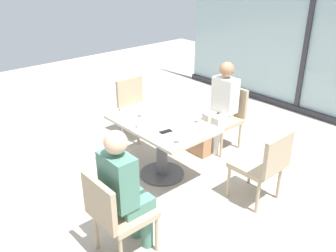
{
  "coord_description": "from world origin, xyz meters",
  "views": [
    {
      "loc": [
        3.0,
        -2.55,
        2.52
      ],
      "look_at": [
        0.0,
        0.1,
        0.65
      ],
      "focal_mm": 38.84,
      "sensor_mm": 36.0,
      "label": 1
    }
  ],
  "objects_px": {
    "dining_table_main": "(162,137)",
    "wine_glass_0": "(199,113)",
    "wine_glass_1": "(182,127)",
    "wine_glass_3": "(179,132)",
    "chair_near_window": "(226,114)",
    "wine_glass_2": "(142,107)",
    "chair_far_right": "(264,163)",
    "handbag_0": "(199,145)",
    "person_front_right": "(125,187)",
    "cell_phone_on_table": "(166,132)",
    "person_near_window": "(222,103)",
    "chair_front_right": "(116,211)",
    "coffee_cup": "(140,124)",
    "chair_far_left": "(136,104)"
  },
  "relations": [
    {
      "from": "chair_near_window",
      "to": "person_front_right",
      "type": "relative_size",
      "value": 0.69
    },
    {
      "from": "chair_front_right",
      "to": "person_near_window",
      "type": "height_order",
      "value": "person_near_window"
    },
    {
      "from": "wine_glass_0",
      "to": "wine_glass_1",
      "type": "relative_size",
      "value": 1.0
    },
    {
      "from": "wine_glass_1",
      "to": "coffee_cup",
      "type": "relative_size",
      "value": 2.06
    },
    {
      "from": "wine_glass_2",
      "to": "wine_glass_3",
      "type": "distance_m",
      "value": 0.82
    },
    {
      "from": "chair_far_left",
      "to": "chair_front_right",
      "type": "bearing_deg",
      "value": -40.94
    },
    {
      "from": "cell_phone_on_table",
      "to": "handbag_0",
      "type": "distance_m",
      "value": 1.1
    },
    {
      "from": "chair_near_window",
      "to": "wine_glass_3",
      "type": "bearing_deg",
      "value": -69.51
    },
    {
      "from": "wine_glass_1",
      "to": "wine_glass_3",
      "type": "distance_m",
      "value": 0.14
    },
    {
      "from": "chair_far_left",
      "to": "person_front_right",
      "type": "bearing_deg",
      "value": -39.03
    },
    {
      "from": "chair_far_left",
      "to": "wine_glass_1",
      "type": "xyz_separation_m",
      "value": [
        1.6,
        -0.57,
        0.37
      ]
    },
    {
      "from": "handbag_0",
      "to": "person_front_right",
      "type": "bearing_deg",
      "value": -65.28
    },
    {
      "from": "wine_glass_1",
      "to": "cell_phone_on_table",
      "type": "height_order",
      "value": "wine_glass_1"
    },
    {
      "from": "chair_near_window",
      "to": "wine_glass_0",
      "type": "relative_size",
      "value": 4.7
    },
    {
      "from": "dining_table_main",
      "to": "chair_front_right",
      "type": "bearing_deg",
      "value": -57.21
    },
    {
      "from": "chair_front_right",
      "to": "person_near_window",
      "type": "bearing_deg",
      "value": 108.65
    },
    {
      "from": "chair_far_right",
      "to": "handbag_0",
      "type": "xyz_separation_m",
      "value": [
        -1.21,
        0.27,
        -0.36
      ]
    },
    {
      "from": "wine_glass_3",
      "to": "chair_front_right",
      "type": "bearing_deg",
      "value": -76.06
    },
    {
      "from": "dining_table_main",
      "to": "wine_glass_0",
      "type": "distance_m",
      "value": 0.55
    },
    {
      "from": "chair_far_right",
      "to": "handbag_0",
      "type": "bearing_deg",
      "value": 167.37
    },
    {
      "from": "chair_near_window",
      "to": "wine_glass_2",
      "type": "relative_size",
      "value": 4.7
    },
    {
      "from": "chair_far_left",
      "to": "wine_glass_3",
      "type": "height_order",
      "value": "wine_glass_3"
    },
    {
      "from": "chair_near_window",
      "to": "wine_glass_0",
      "type": "distance_m",
      "value": 0.99
    },
    {
      "from": "chair_near_window",
      "to": "wine_glass_0",
      "type": "xyz_separation_m",
      "value": [
        0.3,
        -0.87,
        0.37
      ]
    },
    {
      "from": "chair_near_window",
      "to": "wine_glass_2",
      "type": "distance_m",
      "value": 1.36
    },
    {
      "from": "person_front_right",
      "to": "wine_glass_0",
      "type": "bearing_deg",
      "value": 108.39
    },
    {
      "from": "chair_near_window",
      "to": "dining_table_main",
      "type": "bearing_deg",
      "value": -90.0
    },
    {
      "from": "wine_glass_3",
      "to": "wine_glass_0",
      "type": "bearing_deg",
      "value": 112.75
    },
    {
      "from": "chair_far_left",
      "to": "coffee_cup",
      "type": "height_order",
      "value": "chair_far_left"
    },
    {
      "from": "wine_glass_3",
      "to": "coffee_cup",
      "type": "distance_m",
      "value": 0.59
    },
    {
      "from": "chair_front_right",
      "to": "wine_glass_1",
      "type": "relative_size",
      "value": 4.7
    },
    {
      "from": "person_near_window",
      "to": "wine_glass_3",
      "type": "bearing_deg",
      "value": -67.94
    },
    {
      "from": "wine_glass_1",
      "to": "handbag_0",
      "type": "height_order",
      "value": "wine_glass_1"
    },
    {
      "from": "chair_far_left",
      "to": "wine_glass_3",
      "type": "xyz_separation_m",
      "value": [
        1.68,
        -0.68,
        0.37
      ]
    },
    {
      "from": "wine_glass_0",
      "to": "wine_glass_2",
      "type": "relative_size",
      "value": 1.0
    },
    {
      "from": "chair_front_right",
      "to": "handbag_0",
      "type": "height_order",
      "value": "chair_front_right"
    },
    {
      "from": "wine_glass_0",
      "to": "chair_near_window",
      "type": "bearing_deg",
      "value": 109.08
    },
    {
      "from": "cell_phone_on_table",
      "to": "dining_table_main",
      "type": "bearing_deg",
      "value": 159.32
    },
    {
      "from": "wine_glass_1",
      "to": "wine_glass_2",
      "type": "height_order",
      "value": "same"
    },
    {
      "from": "person_near_window",
      "to": "chair_front_right",
      "type": "bearing_deg",
      "value": -71.35
    },
    {
      "from": "coffee_cup",
      "to": "handbag_0",
      "type": "xyz_separation_m",
      "value": [
        -0.01,
        1.03,
        -0.64
      ]
    },
    {
      "from": "wine_glass_1",
      "to": "cell_phone_on_table",
      "type": "bearing_deg",
      "value": -170.64
    },
    {
      "from": "wine_glass_0",
      "to": "wine_glass_1",
      "type": "xyz_separation_m",
      "value": [
        0.15,
        -0.42,
        0.0
      ]
    },
    {
      "from": "chair_near_window",
      "to": "cell_phone_on_table",
      "type": "height_order",
      "value": "chair_near_window"
    },
    {
      "from": "wine_glass_1",
      "to": "coffee_cup",
      "type": "distance_m",
      "value": 0.54
    },
    {
      "from": "wine_glass_0",
      "to": "cell_phone_on_table",
      "type": "height_order",
      "value": "wine_glass_0"
    },
    {
      "from": "cell_phone_on_table",
      "to": "handbag_0",
      "type": "height_order",
      "value": "cell_phone_on_table"
    },
    {
      "from": "chair_near_window",
      "to": "person_front_right",
      "type": "height_order",
      "value": "person_front_right"
    },
    {
      "from": "coffee_cup",
      "to": "chair_front_right",
      "type": "bearing_deg",
      "value": -47.87
    },
    {
      "from": "chair_far_right",
      "to": "chair_front_right",
      "type": "bearing_deg",
      "value": -102.82
    }
  ]
}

